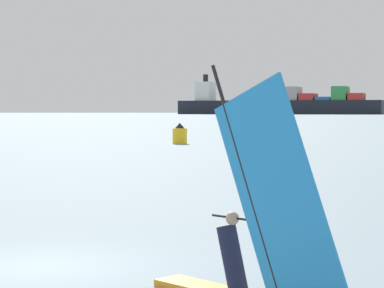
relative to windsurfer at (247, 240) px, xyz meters
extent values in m
plane|color=gray|center=(-3.50, 3.35, -1.00)|extent=(4000.00, 4000.00, 0.00)
cylinder|color=black|center=(-0.02, 0.02, 0.95)|extent=(0.94, 1.31, 3.68)
cube|color=#268CD8|center=(0.36, -0.51, 0.73)|extent=(1.59, 2.23, 3.78)
cylinder|color=black|center=(-0.02, 0.03, 0.32)|extent=(0.88, 1.23, 0.04)
cylinder|color=#191E38|center=(-0.19, 0.27, -0.34)|extent=(0.61, 0.67, 1.12)
sphere|color=tan|center=(-0.19, 0.27, 0.31)|extent=(0.22, 0.22, 0.22)
cube|color=black|center=(151.42, 585.85, 4.32)|extent=(152.44, 93.74, 10.64)
cube|color=silver|center=(98.04, 612.28, 17.12)|extent=(19.42, 22.82, 14.98)
cylinder|color=black|center=(98.04, 612.28, 27.61)|extent=(4.00, 4.00, 6.00)
cube|color=#2D8C47|center=(128.29, 597.30, 10.94)|extent=(20.57, 26.60, 2.60)
cube|color=#59388C|center=(139.18, 591.91, 12.24)|extent=(20.57, 26.60, 5.20)
cube|color=#99999E|center=(150.07, 586.52, 13.54)|extent=(20.57, 26.60, 7.80)
cube|color=#99999E|center=(160.95, 581.12, 14.84)|extent=(20.57, 26.60, 10.40)
cube|color=red|center=(171.84, 575.73, 12.24)|extent=(20.57, 26.60, 5.20)
cube|color=#1E66AD|center=(182.72, 570.34, 10.94)|extent=(20.57, 26.60, 2.60)
cube|color=#2D8C47|center=(193.61, 564.95, 14.84)|extent=(20.57, 26.60, 10.40)
cube|color=red|center=(204.50, 559.56, 12.24)|extent=(20.57, 26.60, 5.20)
cylinder|color=yellow|center=(6.50, 59.16, -0.30)|extent=(1.32, 1.32, 1.41)
cone|color=black|center=(6.50, 59.16, 0.66)|extent=(0.93, 0.93, 0.50)
camera|label=1|loc=(-2.63, -12.16, 2.05)|focal=74.22mm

